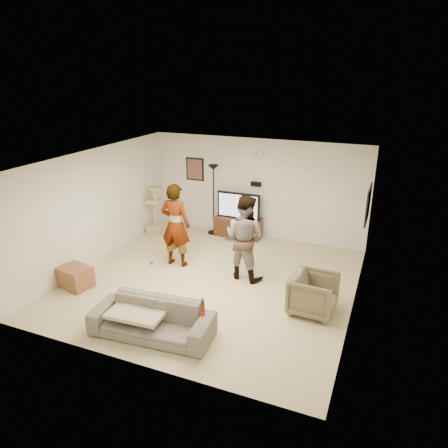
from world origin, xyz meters
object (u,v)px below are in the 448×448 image
at_px(sofa, 152,319).
at_px(tv_stand, 238,227).
at_px(person_right, 245,237).
at_px(side_table, 76,277).
at_px(floor_lamp, 214,200).
at_px(person_left, 175,225).
at_px(beer_bottle, 203,309).
at_px(tv, 239,205).
at_px(cat_tree, 154,209).
at_px(armchair, 313,294).

bearing_deg(sofa, tv_stand, 87.94).
height_order(person_right, sofa, person_right).
bearing_deg(tv_stand, side_table, -118.32).
height_order(floor_lamp, person_left, person_left).
relative_size(tv_stand, beer_bottle, 4.79).
xyz_separation_m(tv_stand, sofa, (0.23, -4.54, 0.04)).
bearing_deg(beer_bottle, person_left, 126.20).
xyz_separation_m(tv_stand, tv, (0.00, 0.00, 0.58)).
bearing_deg(beer_bottle, sofa, 180.00).
xyz_separation_m(sofa, side_table, (-2.25, 0.80, -0.08)).
relative_size(cat_tree, person_left, 0.68).
height_order(tv, armchair, tv).
bearing_deg(floor_lamp, person_right, -52.10).
xyz_separation_m(cat_tree, person_right, (3.04, -1.51, 0.25)).
distance_m(tv_stand, armchair, 3.80).
bearing_deg(armchair, cat_tree, 66.42).
height_order(cat_tree, beer_bottle, cat_tree).
bearing_deg(armchair, side_table, 103.93).
height_order(beer_bottle, armchair, beer_bottle).
bearing_deg(sofa, side_table, 155.47).
relative_size(tv_stand, tv, 1.08).
distance_m(person_right, armchair, 1.85).
xyz_separation_m(person_left, sofa, (0.90, -2.47, -0.63)).
xyz_separation_m(tv_stand, armchair, (2.49, -2.87, 0.11)).
bearing_deg(cat_tree, side_table, -87.84).
bearing_deg(cat_tree, person_right, -26.41).
bearing_deg(side_table, person_left, 51.00).
relative_size(person_left, armchair, 2.33).
relative_size(person_left, person_right, 1.04).
relative_size(sofa, armchair, 2.50).
relative_size(person_left, beer_bottle, 7.37).
bearing_deg(tv, cat_tree, -165.40).
bearing_deg(sofa, person_left, 104.99).
xyz_separation_m(floor_lamp, armchair, (3.16, -2.83, -0.55)).
distance_m(floor_lamp, side_table, 4.00).
distance_m(tv, beer_bottle, 4.68).
height_order(tv_stand, side_table, tv_stand).
bearing_deg(tv_stand, person_left, -107.78).
distance_m(tv, person_right, 2.26).
relative_size(tv_stand, floor_lamp, 0.66).
distance_m(tv, person_left, 2.18).
bearing_deg(person_left, side_table, 50.36).
bearing_deg(side_table, tv, 61.68).
height_order(cat_tree, armchair, cat_tree).
height_order(tv, sofa, tv).
distance_m(person_left, beer_bottle, 3.06).
bearing_deg(tv, person_right, -66.29).
height_order(floor_lamp, armchair, floor_lamp).
bearing_deg(armchair, sofa, 129.48).
bearing_deg(person_left, armchair, 165.22).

